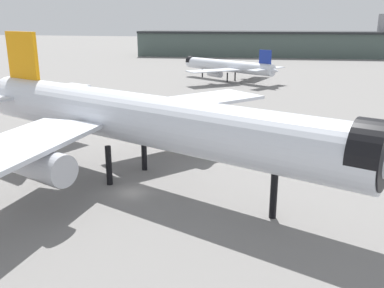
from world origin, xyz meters
name	(u,v)px	position (x,y,z in m)	size (l,w,h in m)	color
ground	(133,192)	(0.00, 0.00, 0.00)	(900.00, 900.00, 0.00)	slate
airliner_near_gate	(140,120)	(-0.20, 4.13, 8.51)	(64.59, 57.68, 19.31)	silver
airliner_far_taxiway	(228,66)	(-2.27, 101.98, 5.06)	(38.75, 34.63, 11.49)	silver
terminal_building	(287,44)	(16.75, 205.04, 7.22)	(167.49, 34.74, 23.40)	#475651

